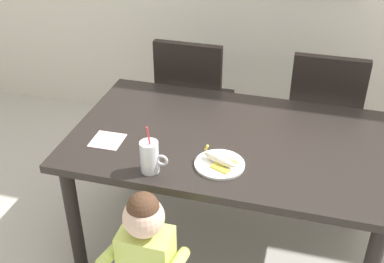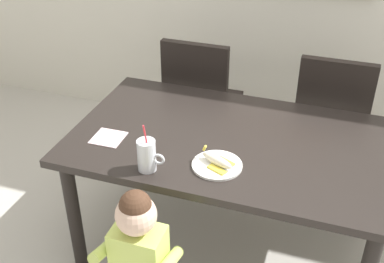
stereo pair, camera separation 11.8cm
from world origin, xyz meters
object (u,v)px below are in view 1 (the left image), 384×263
object	(u,v)px
milk_cup	(150,158)
snack_plate	(219,164)
dining_table	(230,151)
toddler_standing	(146,253)
paper_napkin	(107,140)
peeled_banana	(220,160)
dining_chair_left	(193,98)
dining_chair_right	(323,113)

from	to	relation	value
milk_cup	snack_plate	world-z (taller)	milk_cup
dining_table	snack_plate	xyz separation A→B (m)	(-0.00, -0.25, 0.09)
dining_table	milk_cup	xyz separation A→B (m)	(-0.29, -0.37, 0.15)
dining_table	toddler_standing	world-z (taller)	toddler_standing
toddler_standing	paper_napkin	size ratio (longest dim) A/B	5.59
milk_cup	peeled_banana	bearing A→B (deg)	22.45
peeled_banana	paper_napkin	distance (m)	0.58
peeled_banana	dining_chair_left	bearing A→B (deg)	112.29
dining_table	milk_cup	size ratio (longest dim) A/B	6.31
dining_chair_right	peeled_banana	world-z (taller)	dining_chair_right
toddler_standing	paper_napkin	xyz separation A→B (m)	(-0.36, 0.47, 0.20)
dining_chair_right	paper_napkin	bearing A→B (deg)	41.47
milk_cup	paper_napkin	bearing A→B (deg)	148.61
dining_chair_right	paper_napkin	xyz separation A→B (m)	(-1.02, -0.90, 0.19)
dining_table	dining_chair_left	xyz separation A→B (m)	(-0.38, 0.69, -0.10)
dining_chair_right	paper_napkin	distance (m)	1.38
peeled_banana	paper_napkin	bearing A→B (deg)	174.54
paper_napkin	peeled_banana	bearing A→B (deg)	-5.46
dining_table	dining_chair_right	bearing A→B (deg)	57.80
milk_cup	snack_plate	size ratio (longest dim) A/B	1.09
dining_chair_left	paper_napkin	world-z (taller)	dining_chair_left
snack_plate	milk_cup	bearing A→B (deg)	-157.05
dining_chair_left	peeled_banana	size ratio (longest dim) A/B	5.54
toddler_standing	peeled_banana	xyz separation A→B (m)	(0.22, 0.41, 0.23)
dining_chair_left	dining_chair_right	bearing A→B (deg)	-178.77
dining_chair_left	toddler_standing	distance (m)	1.37
dining_table	paper_napkin	bearing A→B (deg)	-161.26
dining_chair_right	milk_cup	world-z (taller)	milk_cup
toddler_standing	snack_plate	xyz separation A→B (m)	(0.21, 0.42, 0.21)
paper_napkin	milk_cup	bearing A→B (deg)	-31.39
dining_chair_left	peeled_banana	distance (m)	1.04
milk_cup	peeled_banana	distance (m)	0.32
dining_chair_right	toddler_standing	xyz separation A→B (m)	(-0.66, -1.37, -0.02)
snack_plate	peeled_banana	size ratio (longest dim) A/B	1.33
snack_plate	paper_napkin	size ratio (longest dim) A/B	1.53
toddler_standing	peeled_banana	size ratio (longest dim) A/B	4.84
dining_chair_left	toddler_standing	bearing A→B (deg)	97.16
dining_chair_right	milk_cup	bearing A→B (deg)	55.73
dining_chair_right	snack_plate	world-z (taller)	dining_chair_right
dining_chair_left	dining_chair_right	distance (m)	0.83
milk_cup	peeled_banana	xyz separation A→B (m)	(0.29, 0.12, -0.04)
dining_chair_left	milk_cup	distance (m)	1.09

